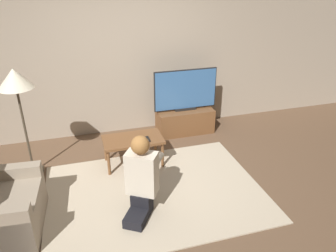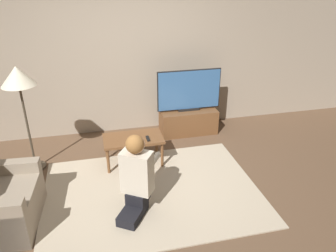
{
  "view_description": "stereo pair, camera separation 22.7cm",
  "coord_description": "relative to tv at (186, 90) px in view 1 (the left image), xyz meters",
  "views": [
    {
      "loc": [
        -0.8,
        -3.26,
        2.55
      ],
      "look_at": [
        0.35,
        0.62,
        0.6
      ],
      "focal_mm": 35.0,
      "sensor_mm": 36.0,
      "label": 1
    },
    {
      "loc": [
        -0.58,
        -3.32,
        2.55
      ],
      "look_at": [
        0.35,
        0.62,
        0.6
      ],
      "focal_mm": 35.0,
      "sensor_mm": 36.0,
      "label": 2
    }
  ],
  "objects": [
    {
      "name": "ground_plane",
      "position": [
        -0.92,
        -1.52,
        -0.76
      ],
      "size": [
        10.0,
        10.0,
        0.0
      ],
      "primitive_type": "plane",
      "color": "brown"
    },
    {
      "name": "wall_back",
      "position": [
        -0.92,
        0.41,
        0.54
      ],
      "size": [
        10.0,
        0.06,
        2.6
      ],
      "color": "tan",
      "rests_on": "ground_plane"
    },
    {
      "name": "rug",
      "position": [
        -0.92,
        -1.52,
        -0.75
      ],
      "size": [
        2.66,
        1.95,
        0.02
      ],
      "color": "#BCAD93",
      "rests_on": "ground_plane"
    },
    {
      "name": "tv_stand",
      "position": [
        0.0,
        -0.0,
        -0.56
      ],
      "size": [
        0.94,
        0.4,
        0.41
      ],
      "color": "brown",
      "rests_on": "ground_plane"
    },
    {
      "name": "tv",
      "position": [
        0.0,
        0.0,
        0.0
      ],
      "size": [
        1.06,
        0.08,
        0.69
      ],
      "color": "black",
      "rests_on": "tv_stand"
    },
    {
      "name": "coffee_table",
      "position": [
        -1.04,
        -0.78,
        -0.39
      ],
      "size": [
        0.83,
        0.47,
        0.42
      ],
      "color": "brown",
      "rests_on": "ground_plane"
    },
    {
      "name": "floor_lamp",
      "position": [
        -2.42,
        -0.58,
        0.51
      ],
      "size": [
        0.43,
        0.43,
        1.47
      ],
      "color": "#4C4233",
      "rests_on": "ground_plane"
    },
    {
      "name": "person_kneeling",
      "position": [
        -1.14,
        -1.81,
        -0.26
      ],
      "size": [
        0.62,
        0.78,
        0.97
      ],
      "rotation": [
        0.0,
        0.0,
        2.58
      ],
      "color": "black",
      "rests_on": "rug"
    },
    {
      "name": "remote",
      "position": [
        -0.85,
        -0.87,
        -0.34
      ],
      "size": [
        0.04,
        0.15,
        0.02
      ],
      "color": "black",
      "rests_on": "coffee_table"
    }
  ]
}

